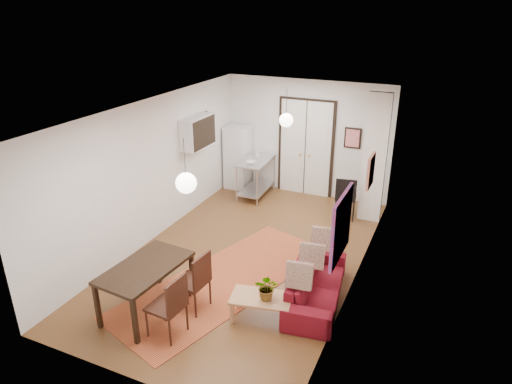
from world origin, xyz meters
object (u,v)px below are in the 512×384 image
at_px(kitchen_counter, 256,172).
at_px(fridge, 238,157).
at_px(dining_table, 145,271).
at_px(black_side_chair, 347,192).
at_px(coffee_table, 261,300).
at_px(dining_chair_far, 169,297).
at_px(sofa, 316,284).
at_px(dining_chair_near, 194,273).

height_order(kitchen_counter, fridge, fridge).
relative_size(fridge, dining_table, 1.06).
xyz_separation_m(kitchen_counter, black_side_chair, (2.38, -0.21, -0.04)).
distance_m(coffee_table, fridge, 5.59).
height_order(dining_chair_far, black_side_chair, dining_chair_far).
xyz_separation_m(coffee_table, fridge, (-2.77, 4.83, 0.46)).
distance_m(sofa, coffee_table, 1.05).
bearing_deg(sofa, coffee_table, 135.38).
height_order(kitchen_counter, black_side_chair, black_side_chair).
relative_size(fridge, dining_chair_near, 1.62).
distance_m(coffee_table, kitchen_counter, 4.93).
xyz_separation_m(fridge, black_side_chair, (3.06, -0.58, -0.23)).
height_order(sofa, dining_chair_far, dining_chair_far).
bearing_deg(dining_chair_far, black_side_chair, 168.73).
xyz_separation_m(fridge, dining_chair_near, (1.63, -4.90, -0.23)).
xyz_separation_m(sofa, black_side_chair, (-0.33, 3.40, 0.30)).
bearing_deg(dining_table, kitchen_counter, 93.99).
height_order(sofa, black_side_chair, black_side_chair).
height_order(sofa, kitchen_counter, kitchen_counter).
relative_size(dining_chair_far, black_side_chair, 1.01).
relative_size(sofa, dining_chair_near, 1.97).
bearing_deg(dining_table, coffee_table, 16.80).
height_order(fridge, dining_chair_far, fridge).
distance_m(sofa, black_side_chair, 3.43).
distance_m(fridge, dining_chair_near, 5.17).
bearing_deg(black_side_chair, sofa, 85.62).
xyz_separation_m(kitchen_counter, dining_chair_far, (0.95, -5.23, -0.04)).
xyz_separation_m(dining_table, dining_chair_near, (0.60, 0.45, -0.14)).
xyz_separation_m(kitchen_counter, dining_chair_near, (0.95, -4.53, -0.04)).
bearing_deg(dining_chair_near, dining_table, -48.28).
bearing_deg(black_side_chair, kitchen_counter, -15.13).
distance_m(sofa, dining_chair_near, 2.01).
xyz_separation_m(coffee_table, dining_chair_far, (-1.14, -0.77, 0.23)).
bearing_deg(dining_chair_far, kitchen_counter, -165.08).
bearing_deg(coffee_table, dining_table, -163.20).
bearing_deg(coffee_table, kitchen_counter, 115.07).
bearing_deg(dining_chair_near, dining_chair_far, 4.66).
bearing_deg(fridge, kitchen_counter, -29.04).
relative_size(sofa, dining_table, 1.29).
height_order(sofa, dining_table, dining_table).
distance_m(sofa, dining_table, 2.77).
distance_m(sofa, dining_chair_far, 2.41).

